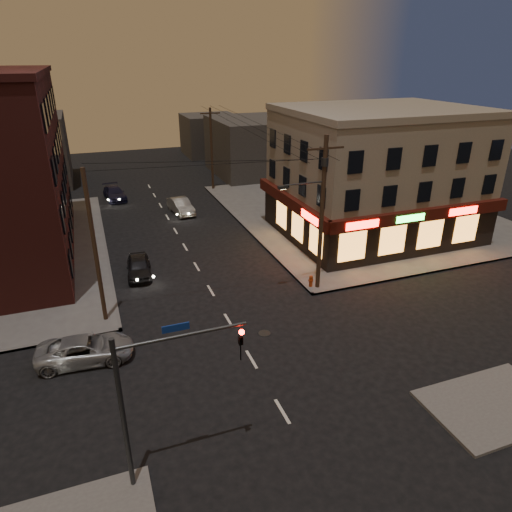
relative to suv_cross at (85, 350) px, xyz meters
name	(u,v)px	position (x,y,z in m)	size (l,w,h in m)	color
ground	(252,359)	(7.97, -2.88, -0.66)	(120.00, 120.00, 0.00)	black
sidewalk_ne	(356,211)	(25.97, 16.12, -0.59)	(24.00, 28.00, 0.15)	#514F4C
pizza_building	(376,173)	(23.90, 10.55, 4.68)	(15.85, 12.85, 10.50)	gray
bg_building_ne_a	(253,146)	(21.97, 35.12, 2.84)	(10.00, 12.00, 7.00)	#3F3D3A
bg_building_nw	(27,151)	(-5.03, 39.12, 3.34)	(9.00, 10.00, 8.00)	#3F3D3A
bg_building_ne_b	(210,135)	(19.97, 49.12, 2.34)	(8.00, 8.00, 6.00)	#3F3D3A
utility_pole_main	(321,207)	(14.65, 2.92, 5.10)	(4.20, 0.44, 10.00)	#382619
utility_pole_far	(212,149)	(14.77, 29.12, 3.99)	(0.26, 0.26, 9.00)	#382619
utility_pole_west	(95,249)	(1.17, 3.62, 3.99)	(0.24, 0.24, 9.00)	#382619
traffic_signal	(152,389)	(2.40, -8.49, 3.49)	(4.49, 0.32, 6.47)	#333538
suv_cross	(85,350)	(0.00, 0.00, 0.00)	(2.20, 4.77, 1.33)	gray
sedan_near	(139,266)	(3.82, 9.14, 0.02)	(1.62, 4.03, 1.37)	black
sedan_mid	(181,206)	(9.50, 21.86, 0.07)	(1.55, 4.46, 1.47)	gray
sedan_far	(115,193)	(3.73, 29.02, 0.02)	(1.92, 4.71, 1.37)	black
fire_hydrant	(311,280)	(14.37, 3.12, -0.08)	(0.36, 0.36, 0.80)	#9C300E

